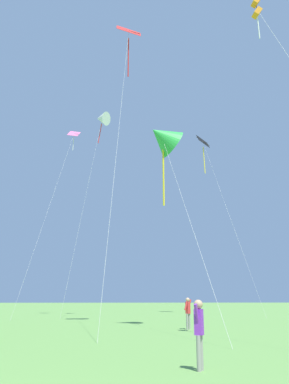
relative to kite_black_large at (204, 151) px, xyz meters
The scene contains 8 objects.
kite_black_large is the anchor object (origin of this frame).
kite_red_high 22.08m from the kite_black_large, 116.96° to the right, with size 2.28×10.21×20.75m.
kite_green_small 23.81m from the kite_black_large, 110.28° to the right, with size 2.85×11.26×12.50m.
kite_pink_low 15.84m from the kite_black_large, 164.45° to the right, with size 3.84×9.14×19.14m.
kite_white_distant 13.30m from the kite_black_large, 155.88° to the right, with size 3.67×6.46×20.60m.
kite_orange_box 30.62m from the kite_black_large, 99.04° to the right, with size 0.83×7.95×14.52m.
person_in_blue_jacket 40.24m from the kite_black_large, 104.38° to the right, with size 0.31×0.45×1.51m.
person_child_small 29.35m from the kite_black_large, 106.85° to the right, with size 0.47×0.36×1.61m.
Camera 1 is at (2.44, -3.96, 1.51)m, focal length 37.80 mm.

